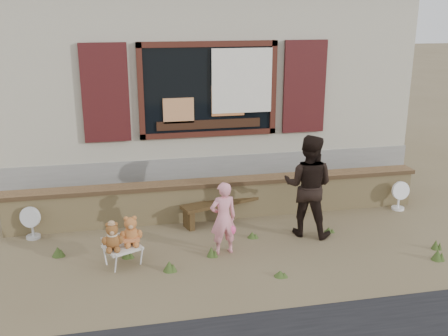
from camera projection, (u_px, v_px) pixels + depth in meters
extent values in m
plane|color=brown|center=(232.00, 241.00, 8.11)|extent=(80.00, 80.00, 0.00)
cube|color=#A49D84|center=(188.00, 57.00, 11.61)|extent=(8.00, 5.00, 3.20)
cube|color=gray|center=(190.00, 144.00, 12.20)|extent=(8.04, 5.04, 0.80)
cube|color=black|center=(208.00, 90.00, 9.35)|extent=(2.30, 0.04, 1.50)
cube|color=#421B13|center=(208.00, 44.00, 9.09)|extent=(2.50, 0.08, 0.10)
cube|color=#421B13|center=(209.00, 134.00, 9.56)|extent=(2.50, 0.08, 0.10)
cube|color=#421B13|center=(141.00, 92.00, 9.09)|extent=(0.10, 0.08, 1.70)
cube|color=#421B13|center=(273.00, 88.00, 9.56)|extent=(0.10, 0.08, 1.70)
cube|color=#370F15|center=(105.00, 93.00, 8.97)|extent=(0.80, 0.07, 1.70)
cube|color=#370F15|center=(304.00, 87.00, 9.67)|extent=(0.80, 0.07, 1.70)
cube|color=white|center=(242.00, 81.00, 9.35)|extent=(1.10, 0.02, 1.15)
cube|color=black|center=(209.00, 124.00, 9.50)|extent=(1.90, 0.06, 0.16)
cube|color=tan|center=(178.00, 111.00, 9.31)|extent=(0.55, 0.06, 0.45)
cube|color=#E08447|center=(228.00, 100.00, 9.45)|extent=(0.60, 0.06, 0.55)
cube|color=tan|center=(219.00, 200.00, 8.96)|extent=(7.00, 0.30, 0.60)
cube|color=brown|center=(219.00, 182.00, 8.86)|extent=(7.10, 0.36, 0.07)
cube|color=#362612|center=(222.00, 202.00, 8.76)|extent=(1.45, 0.72, 0.05)
cube|color=#362612|center=(189.00, 220.00, 8.52)|extent=(0.17, 0.28, 0.30)
cube|color=#362612|center=(253.00, 206.00, 9.11)|extent=(0.17, 0.28, 0.30)
cube|color=beige|center=(123.00, 247.00, 7.29)|extent=(0.59, 0.56, 0.04)
cylinder|color=silver|center=(116.00, 265.00, 7.08)|extent=(0.03, 0.03, 0.25)
cylinder|color=silver|center=(141.00, 257.00, 7.30)|extent=(0.03, 0.03, 0.25)
cylinder|color=silver|center=(105.00, 256.00, 7.36)|extent=(0.03, 0.03, 0.25)
cylinder|color=silver|center=(130.00, 248.00, 7.58)|extent=(0.03, 0.03, 0.25)
imported|color=pink|center=(223.00, 218.00, 7.56)|extent=(0.43, 0.31, 1.09)
imported|color=black|center=(308.00, 186.00, 8.13)|extent=(0.99, 0.93, 1.62)
cylinder|color=silver|center=(33.00, 237.00, 8.20)|extent=(0.22, 0.22, 0.04)
cylinder|color=silver|center=(33.00, 228.00, 8.16)|extent=(0.04, 0.04, 0.28)
cylinder|color=silver|center=(31.00, 216.00, 8.10)|extent=(0.34, 0.21, 0.33)
cylinder|color=white|center=(398.00, 208.00, 9.36)|extent=(0.22, 0.22, 0.04)
cylinder|color=white|center=(399.00, 201.00, 9.32)|extent=(0.04, 0.04, 0.28)
cylinder|color=white|center=(400.00, 190.00, 9.26)|extent=(0.33, 0.12, 0.33)
cone|color=#394F1F|center=(252.00, 235.00, 8.21)|extent=(0.15, 0.15, 0.10)
cone|color=#394F1F|center=(58.00, 251.00, 7.60)|extent=(0.18, 0.18, 0.14)
cone|color=#394F1F|center=(169.00, 266.00, 7.17)|extent=(0.18, 0.18, 0.15)
cone|color=#394F1F|center=(437.00, 255.00, 7.48)|extent=(0.17, 0.17, 0.16)
cone|color=#394F1F|center=(329.00, 230.00, 8.42)|extent=(0.14, 0.14, 0.08)
cone|color=#394F1F|center=(436.00, 244.00, 7.81)|extent=(0.12, 0.12, 0.15)
cone|color=#394F1F|center=(120.00, 249.00, 7.70)|extent=(0.12, 0.12, 0.11)
cone|color=#394F1F|center=(211.00, 251.00, 7.58)|extent=(0.14, 0.14, 0.16)
cone|color=#394F1F|center=(280.00, 273.00, 7.03)|extent=(0.17, 0.17, 0.09)
cone|color=#394F1F|center=(127.00, 253.00, 7.56)|extent=(0.17, 0.17, 0.12)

